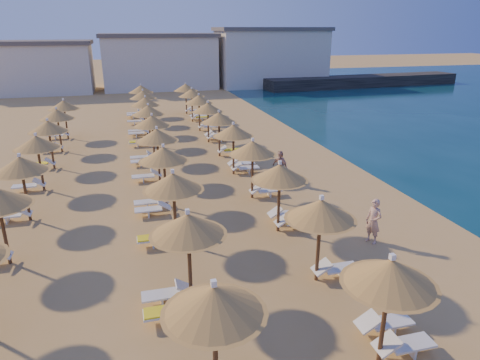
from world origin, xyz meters
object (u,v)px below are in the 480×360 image
object	(u,v)px
parasol_row_east	(242,139)
parasol_row_west	(160,145)
jetty	(363,81)
beachgoer_c	(280,167)
beachgoer_a	(373,221)

from	to	relation	value
parasol_row_east	parasol_row_west	distance (m)	4.23
jetty	parasol_row_east	size ratio (longest dim) A/B	0.68
jetty	parasol_row_west	world-z (taller)	parasol_row_west
parasol_row_east	jetty	bearing A→B (deg)	51.87
parasol_row_west	parasol_row_east	bearing A→B (deg)	0.00
parasol_row_east	beachgoer_c	world-z (taller)	parasol_row_east
parasol_row_east	beachgoer_a	distance (m)	8.44
parasol_row_west	beachgoer_c	bearing A→B (deg)	-2.01
jetty	beachgoer_c	xyz separation A→B (m)	(-25.69, -35.58, 0.16)
jetty	parasol_row_west	bearing A→B (deg)	-136.63
jetty	beachgoer_a	bearing A→B (deg)	-124.20
beachgoer_c	parasol_row_east	bearing A→B (deg)	-121.73
jetty	parasol_row_east	world-z (taller)	parasol_row_east
parasol_row_east	beachgoer_a	size ratio (longest dim) A/B	24.38
jetty	beachgoer_a	world-z (taller)	beachgoer_a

